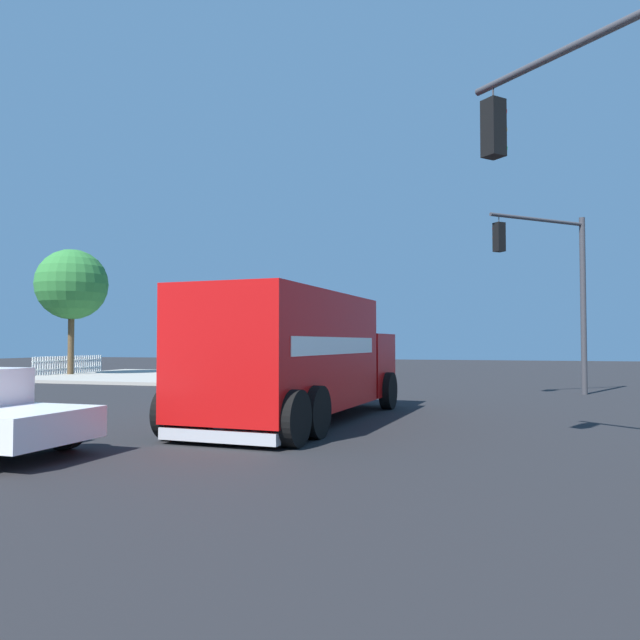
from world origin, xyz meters
The scene contains 7 objects.
ground_plane centered at (0.00, 0.00, 0.00)m, with size 100.00×100.00×0.00m, color black.
sidewalk_corner_near centered at (-12.43, -12.43, 0.07)m, with size 10.95×10.95×0.14m, color #9E998E.
delivery_truck centered at (2.33, 0.65, 1.51)m, with size 8.24×3.23×2.89m.
traffic_light_primary centered at (-6.83, 6.82, 4.08)m, with size 2.93×3.18×6.23m.
pedestrian_near_corner centered at (-14.12, -9.44, 1.05)m, with size 0.47×0.36×1.60m.
picket_fence_run centered at (-12.43, -17.66, 0.62)m, with size 5.50×0.05×0.95m.
shade_tree_near centered at (-11.65, -16.94, 4.88)m, with size 3.74×3.74×6.63m.
Camera 1 is at (15.66, 5.25, 1.81)m, focal length 34.57 mm.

